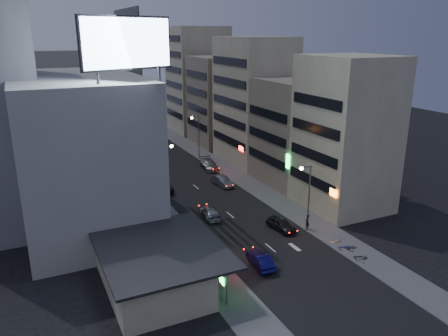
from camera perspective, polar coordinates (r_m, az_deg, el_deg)
ground at (r=46.14m, az=8.72°, el=-12.35°), size 180.00×180.00×0.00m
sidewalk_left at (r=68.47m, az=-11.18°, el=-2.32°), size 4.00×120.00×0.12m
sidewalk_right at (r=73.69m, az=0.92°, el=-0.57°), size 4.00×120.00×0.12m
food_court at (r=41.56m, az=-9.34°, el=-12.81°), size 11.00×13.00×3.88m
white_building at (r=54.92m, az=-18.16°, el=2.01°), size 14.00×24.00×18.00m
shophouse_near at (r=59.12m, az=15.62°, el=4.28°), size 10.00×11.00×20.00m
shophouse_mid at (r=68.68m, az=9.58°, el=4.72°), size 11.00×12.00×16.00m
shophouse_far at (r=78.70m, az=3.95°, el=8.73°), size 10.00×14.00×22.00m
far_left_a at (r=79.22m, az=-19.68°, el=7.09°), size 11.00×10.00×20.00m
far_left_b at (r=92.36m, az=-20.76°, el=6.73°), size 12.00×10.00×15.00m
far_right_a at (r=92.43m, az=-0.39°, el=8.79°), size 11.00×12.00×18.00m
far_right_b at (r=104.99m, az=-3.45°, el=11.44°), size 12.00×12.00×24.00m
billboard at (r=44.01m, az=-12.50°, el=15.60°), size 9.52×3.75×6.20m
street_lamp_right_near at (r=51.50m, az=10.75°, el=-2.65°), size 1.60×0.44×8.02m
street_lamp_left at (r=60.03m, az=-7.60°, el=0.39°), size 1.60×0.44×8.02m
street_lamp_right_far at (r=80.30m, az=-3.58°, el=4.82°), size 1.60×0.44×8.02m
parked_car_right_near at (r=53.05m, az=7.47°, el=-7.28°), size 2.25×4.50×1.47m
parked_car_right_mid at (r=67.30m, az=-0.25°, el=-1.70°), size 2.11×4.77×1.52m
parked_car_left at (r=65.64m, az=-8.42°, el=-2.36°), size 2.97×5.90×1.60m
parked_car_right_far at (r=75.56m, az=-1.95°, el=0.48°), size 3.05×5.94×1.65m
road_car_blue at (r=45.11m, az=4.77°, el=-11.88°), size 2.00×4.53×1.44m
road_car_silver at (r=56.00m, az=-1.84°, el=-5.83°), size 2.44×4.87×1.36m
person at (r=53.34m, az=10.82°, el=-6.93°), size 0.81×0.79×1.88m
scooter_black_a at (r=48.98m, az=18.05°, el=-10.26°), size 1.30×2.04×1.18m
scooter_silver_a at (r=48.86m, az=17.82°, el=-10.30°), size 1.18×2.08×1.20m
scooter_blue at (r=50.54m, az=16.14°, el=-9.14°), size 1.27×2.18×1.26m
scooter_black_b at (r=50.72m, az=16.49°, el=-9.15°), size 1.23×1.98×1.15m
scooter_silver_b at (r=51.67m, az=14.83°, el=-8.55°), size 0.71×1.77×1.06m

